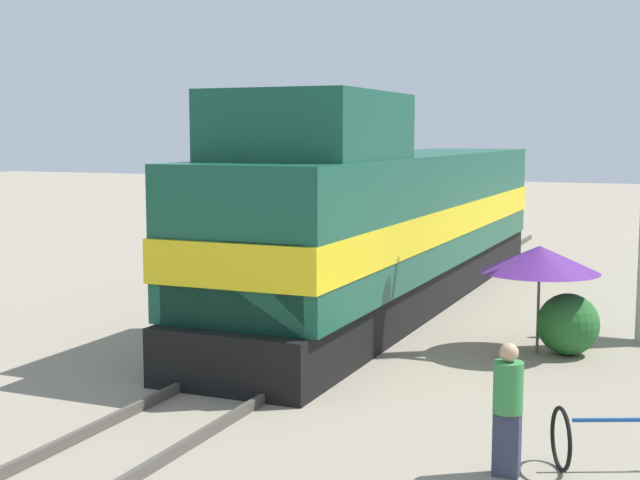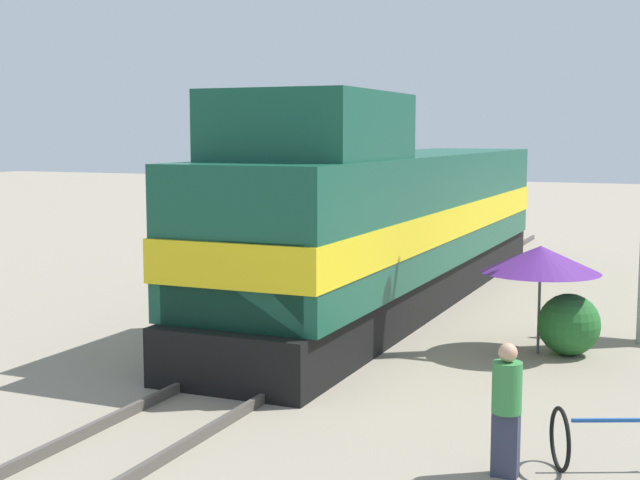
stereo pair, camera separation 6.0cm
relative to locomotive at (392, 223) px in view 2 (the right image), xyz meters
name	(u,v)px [view 2 (the right image)]	position (x,y,z in m)	size (l,w,h in m)	color
ground_plane	(289,360)	(0.00, -5.45, -1.89)	(120.00, 120.00, 0.00)	gray
rail_near	(253,352)	(-0.72, -5.45, -1.82)	(0.08, 39.57, 0.15)	#4C4742
rail_far	(328,360)	(0.72, -5.45, -1.82)	(0.08, 39.57, 0.15)	#4C4742
locomotive	(392,223)	(0.00, 0.00, 0.00)	(2.93, 16.88, 4.63)	black
vendor_umbrella	(540,259)	(3.88, -3.27, -0.19)	(2.12, 2.12, 1.94)	#4C4C4C
shrub_cluster	(569,324)	(4.39, -3.17, -1.34)	(1.10, 1.10, 1.10)	#236028
person_bystander	(507,405)	(4.52, -9.24, -1.06)	(0.34, 0.34, 1.56)	#2D3347
bicycle	(633,438)	(5.85, -8.48, -1.50)	(1.90, 1.41, 0.76)	black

